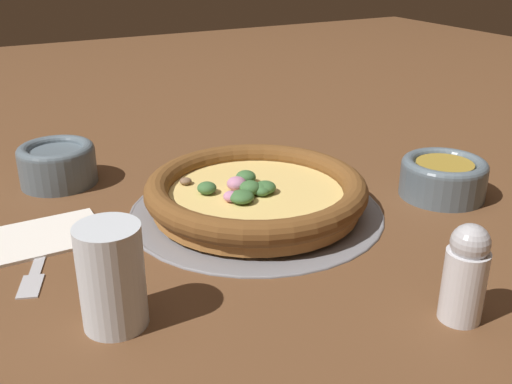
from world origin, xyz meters
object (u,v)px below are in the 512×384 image
at_px(bowl_near, 443,176).
at_px(napkin, 41,236).
at_px(pizza_tray, 256,210).
at_px(bowl_far, 57,163).
at_px(fork, 38,263).
at_px(pizza, 256,192).
at_px(pepper_shaker, 465,274).
at_px(drinking_cup, 112,277).

relative_size(bowl_near, napkin, 0.80).
xyz_separation_m(pizza_tray, bowl_far, (0.21, -0.23, 0.03)).
xyz_separation_m(pizza_tray, fork, (0.28, 0.01, -0.00)).
bearing_deg(bowl_far, napkin, 71.53).
relative_size(pizza_tray, bowl_far, 3.05).
height_order(pizza, pepper_shaker, pepper_shaker).
xyz_separation_m(drinking_cup, napkin, (0.03, -0.21, -0.05)).
distance_m(napkin, fork, 0.06).
relative_size(drinking_cup, napkin, 0.70).
relative_size(pizza, pepper_shaker, 2.92).
relative_size(pizza_tray, pepper_shaker, 3.37).
xyz_separation_m(pizza, drinking_cup, (0.23, 0.16, 0.02)).
xyz_separation_m(pizza_tray, pizza, (0.00, -0.00, 0.03)).
bearing_deg(pizza, drinking_cup, 33.75).
relative_size(pizza_tray, bowl_near, 2.85).
xyz_separation_m(bowl_near, napkin, (0.52, -0.13, -0.03)).
xyz_separation_m(pizza, fork, (0.28, 0.01, -0.03)).
bearing_deg(drinking_cup, pizza_tray, -146.30).
height_order(pizza_tray, pepper_shaker, pepper_shaker).
bearing_deg(bowl_near, napkin, -14.09).
xyz_separation_m(pizza, bowl_near, (-0.26, 0.07, 0.00)).
height_order(pizza_tray, pizza, pizza).
relative_size(pizza_tray, napkin, 2.28).
distance_m(pizza, napkin, 0.27).
relative_size(pizza, napkin, 1.98).
bearing_deg(drinking_cup, pepper_shaker, 153.44).
bearing_deg(pepper_shaker, fork, -41.12).
xyz_separation_m(bowl_near, drinking_cup, (0.49, 0.08, 0.02)).
bearing_deg(pepper_shaker, bowl_far, -62.96).
height_order(drinking_cup, pepper_shaker, drinking_cup).
distance_m(pizza, bowl_near, 0.27).
xyz_separation_m(pizza, napkin, (0.27, -0.06, -0.02)).
xyz_separation_m(bowl_near, fork, (0.54, -0.07, -0.03)).
height_order(bowl_far, drinking_cup, drinking_cup).
distance_m(pizza, fork, 0.28).
relative_size(pizza, fork, 1.83).
height_order(pizza_tray, napkin, napkin).
bearing_deg(fork, bowl_near, 101.58).
height_order(bowl_near, bowl_far, bowl_far).
bearing_deg(drinking_cup, pizza, -146.25).
xyz_separation_m(bowl_near, bowl_far, (0.47, -0.30, 0.00)).
xyz_separation_m(drinking_cup, fork, (0.05, -0.15, -0.05)).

